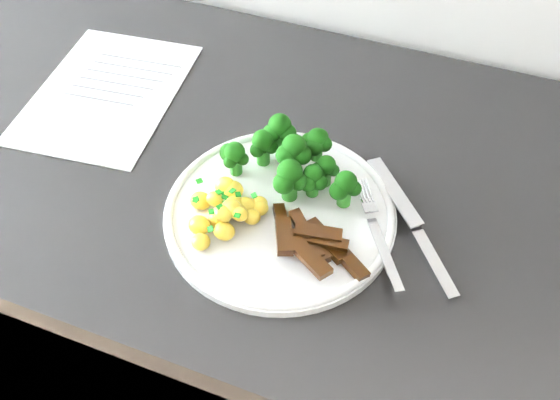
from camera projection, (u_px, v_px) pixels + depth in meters
name	position (u px, v px, depth m)	size (l,w,h in m)	color
counter	(238.00, 322.00, 1.14)	(2.41, 0.60, 0.90)	black
recipe_paper	(107.00, 92.00, 0.88)	(0.23, 0.30, 0.00)	white
plate	(280.00, 212.00, 0.72)	(0.28, 0.28, 0.02)	white
broccoli	(294.00, 158.00, 0.73)	(0.18, 0.11, 0.07)	#206718
potatoes	(229.00, 209.00, 0.70)	(0.09, 0.11, 0.04)	gold
beef_strips	(312.00, 241.00, 0.68)	(0.13, 0.10, 0.03)	black
fork	(379.00, 237.00, 0.68)	(0.09, 0.15, 0.01)	silver
knife	(421.00, 240.00, 0.69)	(0.15, 0.18, 0.02)	silver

